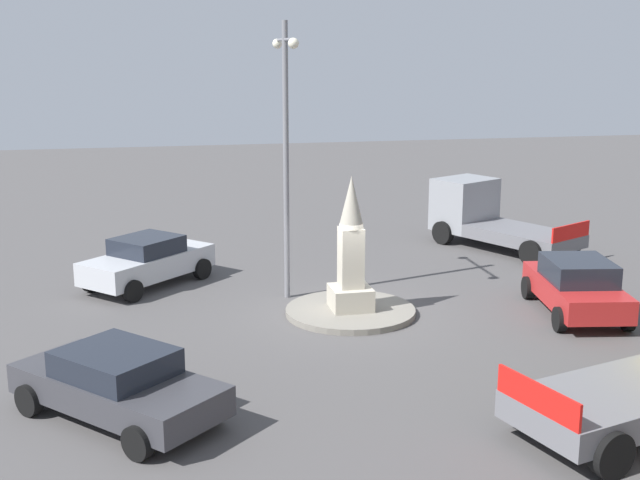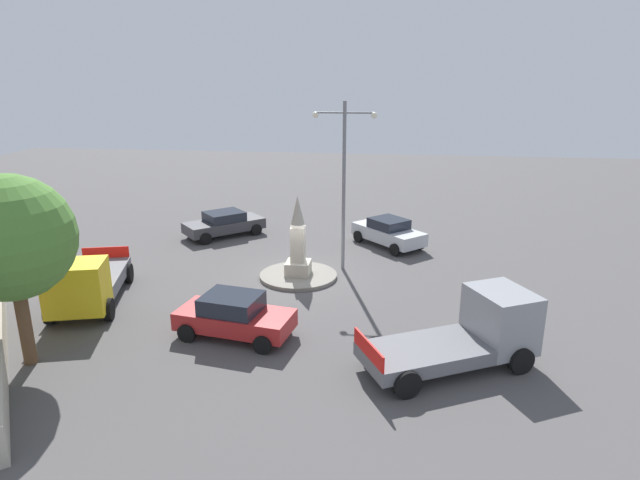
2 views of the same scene
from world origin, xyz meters
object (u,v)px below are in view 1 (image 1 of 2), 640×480
at_px(truck_grey_near_island, 486,216).
at_px(monument, 351,254).
at_px(streetlamp, 286,136).
at_px(car_dark_grey_approaching, 118,383).
at_px(car_red_parked_left, 576,286).
at_px(car_silver_far_side, 148,261).

bearing_deg(truck_grey_near_island, monument, 134.85).
distance_m(monument, truck_grey_near_island, 9.48).
height_order(streetlamp, car_dark_grey_approaching, streetlamp).
height_order(monument, truck_grey_near_island, monument).
xyz_separation_m(car_red_parked_left, car_silver_far_side, (5.19, 11.17, -0.02)).
xyz_separation_m(car_silver_far_side, car_dark_grey_approaching, (-9.22, 0.66, -0.03)).
xyz_separation_m(streetlamp, car_red_parked_left, (-3.12, -7.30, -3.83)).
relative_size(car_silver_far_side, truck_grey_near_island, 0.72).
bearing_deg(truck_grey_near_island, car_red_parked_left, 174.20).
distance_m(monument, car_dark_grey_approaching, 7.98).
bearing_deg(car_silver_far_side, streetlamp, -118.16).
height_order(car_dark_grey_approaching, truck_grey_near_island, truck_grey_near_island).
bearing_deg(car_dark_grey_approaching, monument, -48.46).
relative_size(car_red_parked_left, truck_grey_near_island, 0.74).
xyz_separation_m(car_red_parked_left, car_dark_grey_approaching, (-4.02, 11.84, -0.05)).
bearing_deg(truck_grey_near_island, streetlamp, 120.58).
xyz_separation_m(car_silver_far_side, truck_grey_near_island, (2.71, -11.98, 0.30)).
distance_m(car_red_parked_left, car_dark_grey_approaching, 12.50).
bearing_deg(monument, car_silver_far_side, 53.08).
relative_size(monument, car_red_parked_left, 0.85).
bearing_deg(car_dark_grey_approaching, car_silver_far_side, -4.12).
height_order(monument, streetlamp, streetlamp).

